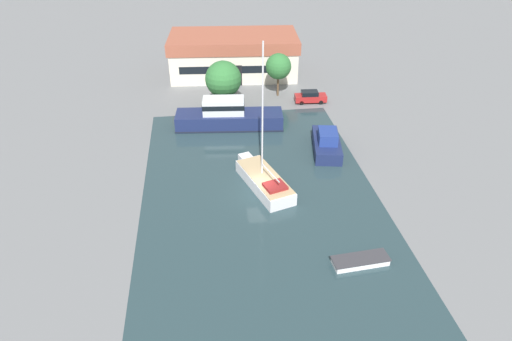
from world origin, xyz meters
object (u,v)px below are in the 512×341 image
at_px(sailboat_moored, 264,180).
at_px(small_dinghy, 360,261).
at_px(warehouse_building, 234,54).
at_px(parked_car, 310,97).
at_px(cabin_boat, 327,143).
at_px(quay_tree_by_water, 223,79).
at_px(motor_cruiser, 228,116).
at_px(quay_tree_near_building, 278,66).

bearing_deg(sailboat_moored, small_dinghy, -80.91).
distance_m(warehouse_building, parked_car, 16.26).
distance_m(small_dinghy, cabin_boat, 18.60).
relative_size(warehouse_building, quay_tree_by_water, 3.14).
bearing_deg(parked_car, motor_cruiser, -59.71).
bearing_deg(quay_tree_near_building, cabin_boat, -80.57).
relative_size(quay_tree_by_water, parked_car, 1.47).
height_order(small_dinghy, cabin_boat, cabin_boat).
height_order(quay_tree_by_water, cabin_boat, quay_tree_by_water).
bearing_deg(quay_tree_near_building, sailboat_moored, -103.17).
bearing_deg(quay_tree_by_water, quay_tree_near_building, 23.12).
bearing_deg(motor_cruiser, quay_tree_near_building, -35.60).
relative_size(quay_tree_near_building, parked_car, 1.38).
relative_size(quay_tree_by_water, small_dinghy, 1.38).
height_order(quay_tree_by_water, parked_car, quay_tree_by_water).
distance_m(quay_tree_near_building, parked_car, 6.22).
bearing_deg(quay_tree_by_water, sailboat_moored, -82.51).
bearing_deg(small_dinghy, quay_tree_by_water, 10.64).
height_order(parked_car, small_dinghy, parked_car).
height_order(parked_car, cabin_boat, cabin_boat).
xyz_separation_m(small_dinghy, cabin_boat, (2.09, 18.47, 0.68)).
bearing_deg(warehouse_building, cabin_boat, -68.23).
xyz_separation_m(warehouse_building, sailboat_moored, (0.07, -33.01, -2.41)).
bearing_deg(warehouse_building, motor_cruiser, -92.85).
relative_size(sailboat_moored, small_dinghy, 3.08).
bearing_deg(small_dinghy, sailboat_moored, 22.17).
bearing_deg(quay_tree_by_water, cabin_boat, -51.08).
bearing_deg(quay_tree_by_water, motor_cruiser, -89.20).
bearing_deg(parked_car, quay_tree_by_water, -84.76).
relative_size(quay_tree_by_water, motor_cruiser, 0.48).
bearing_deg(sailboat_moored, quay_tree_by_water, 79.73).
xyz_separation_m(motor_cruiser, small_dinghy, (8.65, -26.15, -1.08)).
distance_m(parked_car, sailboat_moored, 22.23).
height_order(warehouse_building, parked_car, warehouse_building).
distance_m(sailboat_moored, small_dinghy, 13.57).
distance_m(warehouse_building, cabin_boat, 27.99).
bearing_deg(warehouse_building, small_dinghy, -77.67).
relative_size(warehouse_building, cabin_boat, 2.72).
bearing_deg(quay_tree_by_water, parked_car, 1.59).
bearing_deg(parked_car, quay_tree_near_building, -123.31).
distance_m(warehouse_building, motor_cruiser, 19.21).
xyz_separation_m(quay_tree_near_building, parked_car, (4.10, -3.09, -3.51)).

